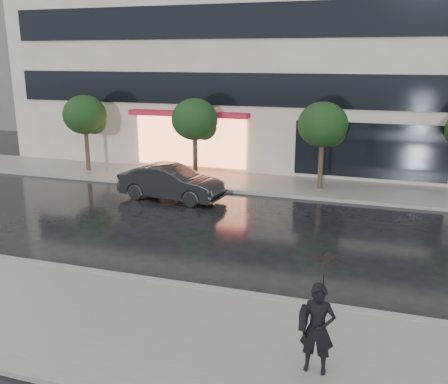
% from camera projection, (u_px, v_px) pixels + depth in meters
% --- Properties ---
extents(ground, '(120.00, 120.00, 0.00)m').
position_uv_depth(ground, '(167.00, 269.00, 14.27)').
color(ground, black).
rests_on(ground, ground).
extents(sidewalk_near, '(60.00, 4.50, 0.12)m').
position_uv_depth(sidewalk_near, '(107.00, 323.00, 11.28)').
color(sidewalk_near, slate).
rests_on(sidewalk_near, ground).
extents(sidewalk_far, '(60.00, 3.50, 0.12)m').
position_uv_depth(sidewalk_far, '(256.00, 183.00, 23.66)').
color(sidewalk_far, slate).
rests_on(sidewalk_far, ground).
extents(curb_near, '(60.00, 0.25, 0.14)m').
position_uv_depth(curb_near, '(151.00, 281.00, 13.34)').
color(curb_near, gray).
rests_on(curb_near, ground).
extents(curb_far, '(60.00, 0.25, 0.14)m').
position_uv_depth(curb_far, '(247.00, 192.00, 22.05)').
color(curb_far, gray).
rests_on(curb_far, ground).
extents(bg_building_left, '(14.00, 10.00, 12.00)m').
position_uv_depth(bg_building_left, '(0.00, 55.00, 44.91)').
color(bg_building_left, '#59544F').
rests_on(bg_building_left, ground).
extents(tree_far_west, '(2.20, 2.20, 3.99)m').
position_uv_depth(tree_far_west, '(86.00, 116.00, 25.37)').
color(tree_far_west, '#33261C').
rests_on(tree_far_west, ground).
extents(tree_mid_west, '(2.20, 2.20, 3.99)m').
position_uv_depth(tree_mid_west, '(196.00, 121.00, 23.58)').
color(tree_mid_west, '#33261C').
rests_on(tree_mid_west, ground).
extents(tree_mid_east, '(2.20, 2.20, 3.99)m').
position_uv_depth(tree_mid_east, '(324.00, 126.00, 21.78)').
color(tree_mid_east, '#33261C').
rests_on(tree_mid_east, ground).
extents(parked_car, '(4.60, 1.98, 1.47)m').
position_uv_depth(parked_car, '(171.00, 183.00, 21.01)').
color(parked_car, black).
rests_on(parked_car, ground).
extents(pedestrian_with_umbrella, '(0.87, 0.89, 2.38)m').
position_uv_depth(pedestrian_with_umbrella, '(321.00, 300.00, 9.08)').
color(pedestrian_with_umbrella, black).
rests_on(pedestrian_with_umbrella, sidewalk_near).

